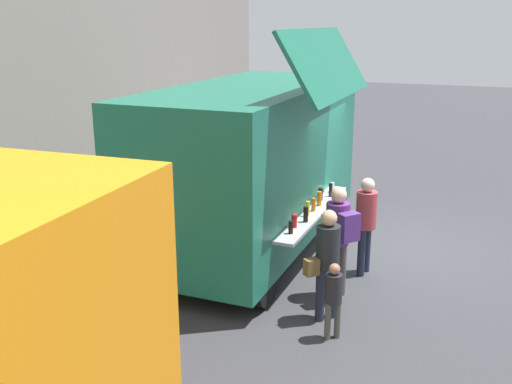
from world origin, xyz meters
name	(u,v)px	position (x,y,z in m)	size (l,w,h in m)	color
ground_plane	(390,248)	(0.00, 0.00, 0.00)	(60.00, 60.00, 0.00)	#38383D
food_truck_main	(253,161)	(-0.77, 2.45, 1.63)	(5.80, 3.11, 3.97)	#1A6B52
trash_bin	(232,160)	(3.56, 4.78, 0.50)	(0.60, 0.60, 1.01)	#2B6639
customer_front_ordering	(366,217)	(-1.30, 0.25, 0.99)	(0.34, 0.34, 1.65)	#202537
customer_mid_with_backpack	(339,231)	(-2.32, 0.46, 1.07)	(0.53, 0.55, 1.75)	#494743
customer_rear_waiting	(327,256)	(-3.05, 0.45, 0.96)	(0.48, 0.45, 1.63)	#202535
child_near_queue	(334,294)	(-3.53, 0.22, 0.64)	(0.22, 0.22, 1.08)	#494A43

